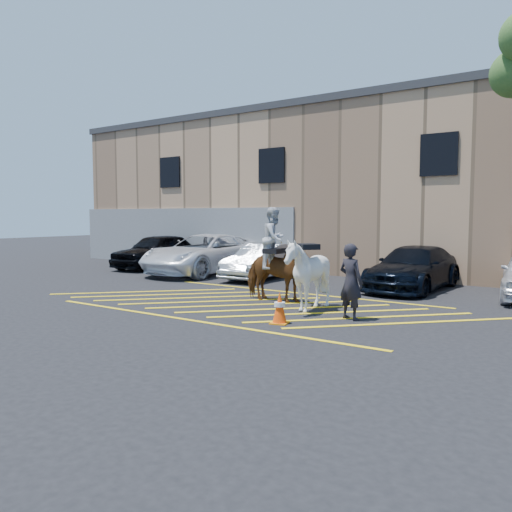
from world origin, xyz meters
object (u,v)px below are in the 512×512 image
Objects in this scene: car_blue_suv at (414,268)px; handler at (351,282)px; car_black_suv at (157,251)px; traffic_cone at (280,308)px; mounted_bay at (274,264)px; saddled_white at (308,275)px; car_silver_sedan at (262,261)px; car_white_pickup at (205,254)px.

handler is (0.22, -5.68, 0.19)m from car_blue_suv.
car_black_suv is 11.90m from car_blue_suv.
handler is at bearing 48.49° from traffic_cone.
handler is 0.67× the size of mounted_bay.
saddled_white reaches higher than car_black_suv.
car_black_suv is at bearing -176.84° from car_blue_suv.
saddled_white is at bearing -28.18° from car_black_suv.
car_blue_suv is 7.05m from traffic_cone.
saddled_white reaches higher than car_silver_sedan.
mounted_bay is 1.18× the size of saddled_white.
mounted_bay reaches higher than car_white_pickup.
car_silver_sedan is (6.21, -0.57, -0.13)m from car_black_suv.
car_black_suv is 10.46m from mounted_bay.
mounted_bay is (3.13, -4.13, 0.41)m from car_silver_sedan.
mounted_bay is at bearing -33.41° from car_white_pickup.
car_black_suv is 1.15× the size of car_silver_sedan.
car_white_pickup is 7.39m from mounted_bay.
mounted_bay reaches higher than traffic_cone.
car_blue_suv is at bearing 82.35° from traffic_cone.
car_blue_suv is at bearing 60.91° from mounted_bay.
mounted_bay is 3.66× the size of traffic_cone.
mounted_bay is 2.96m from traffic_cone.
car_black_suv reaches higher than car_silver_sedan.
handler is 2.98m from mounted_bay.
saddled_white reaches higher than car_white_pickup.
car_white_pickup reaches higher than car_black_suv.
traffic_cone is (10.96, -7.06, -0.44)m from car_black_suv.
saddled_white is 3.10× the size of traffic_cone.
mounted_bay is (-2.78, 1.06, 0.18)m from handler.
saddled_white is at bearing -48.81° from car_silver_sedan.
car_black_suv is 3.32m from car_white_pickup.
saddled_white is at bearing -31.70° from car_white_pickup.
handler is at bearing -16.05° from saddled_white.
car_black_suv is at bearing 173.45° from car_white_pickup.
car_white_pickup reaches higher than car_silver_sedan.
mounted_bay is at bearing -28.37° from car_black_suv.
traffic_cone is (4.75, -6.49, -0.31)m from car_silver_sedan.
car_white_pickup is at bearing 145.06° from mounted_bay.
saddled_white reaches higher than handler.
car_black_suv is at bearing 153.30° from mounted_bay.
car_white_pickup is 8.96m from saddled_white.
car_blue_suv reaches higher than car_silver_sedan.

